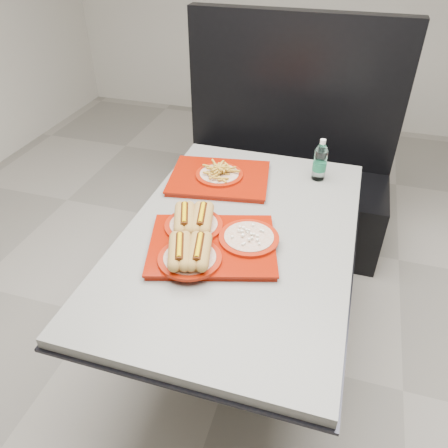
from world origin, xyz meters
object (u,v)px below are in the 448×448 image
(booth_bench, at_px, (283,176))
(tray_far, at_px, (219,176))
(water_bottle, at_px, (320,162))
(tray_near, at_px, (207,240))
(diner_table, at_px, (239,262))

(booth_bench, distance_m, tray_far, 0.85)
(water_bottle, bearing_deg, tray_near, -117.72)
(tray_far, distance_m, water_bottle, 0.48)
(booth_bench, height_order, tray_far, booth_bench)
(diner_table, height_order, booth_bench, booth_bench)
(diner_table, height_order, tray_far, tray_far)
(booth_bench, distance_m, tray_near, 1.29)
(tray_near, distance_m, water_bottle, 0.74)
(diner_table, height_order, water_bottle, water_bottle)
(tray_far, relative_size, water_bottle, 2.50)
(tray_near, height_order, water_bottle, water_bottle)
(booth_bench, xyz_separation_m, tray_far, (-0.20, -0.73, 0.37))
(tray_near, bearing_deg, booth_bench, 85.77)
(tray_near, relative_size, water_bottle, 2.75)
(tray_near, bearing_deg, tray_far, 101.98)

